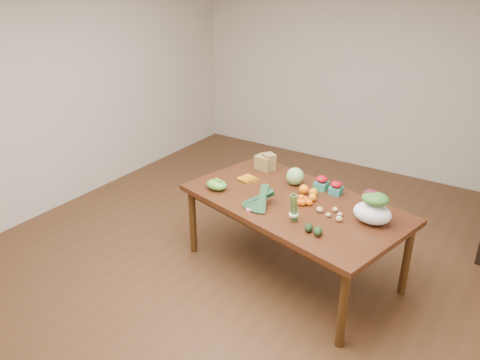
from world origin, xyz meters
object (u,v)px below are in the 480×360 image
Objects in this scene: dining_table at (292,237)px; cabbage at (295,176)px; salad_bag at (373,209)px; asparagus_bundle at (294,208)px; mandarin_cluster at (301,199)px; paper_bag at (265,161)px; kale_bunch at (257,199)px.

dining_table is 0.58m from cabbage.
salad_bag is at bearing 13.78° from dining_table.
asparagus_bundle is at bearing -50.29° from dining_table.
cabbage is at bearing 130.05° from dining_table.
dining_table is 0.43m from mandarin_cluster.
asparagus_bundle is at bearing -47.12° from paper_bag.
kale_bunch reaches higher than mandarin_cluster.
asparagus_bundle reaches higher than dining_table.
cabbage is (-0.16, 0.32, 0.46)m from dining_table.
dining_table is 4.94× the size of kale_bunch.
paper_bag reaches higher than kale_bunch.
dining_table is 0.87m from salad_bag.
paper_bag is at bearing 159.84° from salad_bag.
mandarin_cluster is 0.64m from salad_bag.
paper_bag reaches higher than cabbage.
paper_bag is 0.99× the size of asparagus_bundle.
cabbage reaches higher than dining_table.
kale_bunch is at bearing -136.77° from mandarin_cluster.
asparagus_bundle is at bearing 7.23° from kale_bunch.
paper_bag is (-0.59, 0.48, 0.46)m from dining_table.
dining_table is 0.58m from kale_bunch.
kale_bunch is at bearing -95.50° from cabbage.
salad_bag is (0.55, 0.33, -0.00)m from asparagus_bundle.
paper_bag is at bearing 154.52° from dining_table.
paper_bag reaches higher than dining_table.
paper_bag is 1.11m from asparagus_bundle.
kale_bunch is (0.37, -0.77, -0.01)m from paper_bag.
dining_table is 10.97× the size of mandarin_cluster.
dining_table is at bearing -39.07° from paper_bag.
mandarin_cluster is (0.07, -0.02, 0.42)m from dining_table.
dining_table is 0.62m from asparagus_bundle.
kale_bunch is 0.39m from asparagus_bundle.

